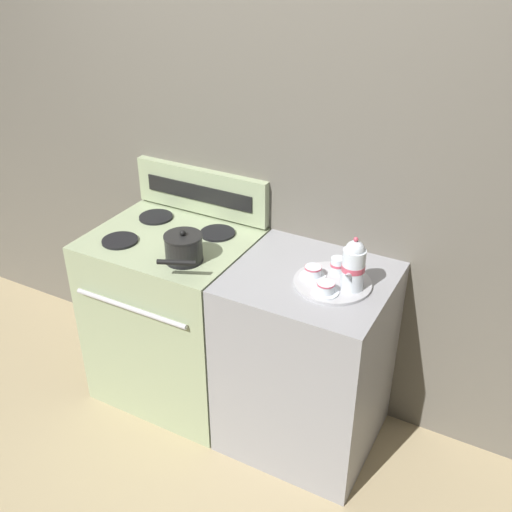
{
  "coord_description": "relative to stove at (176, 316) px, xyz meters",
  "views": [
    {
      "loc": [
        1.21,
        -2.03,
        2.3
      ],
      "look_at": [
        0.16,
        -0.08,
        1.01
      ],
      "focal_mm": 42.0,
      "sensor_mm": 36.0,
      "label": 1
    }
  ],
  "objects": [
    {
      "name": "ground_plane",
      "position": [
        0.35,
        0.0,
        -0.47
      ],
      "size": [
        6.0,
        6.0,
        0.0
      ],
      "primitive_type": "plane",
      "color": "tan"
    },
    {
      "name": "wall_back",
      "position": [
        0.35,
        0.34,
        0.63
      ],
      "size": [
        6.0,
        0.05,
        2.2
      ],
      "color": "#666056",
      "rests_on": "ground"
    },
    {
      "name": "stove",
      "position": [
        0.0,
        0.0,
        0.0
      ],
      "size": [
        0.77,
        0.66,
        0.94
      ],
      "color": "#9EAD84",
      "rests_on": "ground"
    },
    {
      "name": "control_panel",
      "position": [
        0.0,
        0.29,
        0.59
      ],
      "size": [
        0.75,
        0.05,
        0.24
      ],
      "color": "#9EAD84",
      "rests_on": "stove"
    },
    {
      "name": "side_counter",
      "position": [
        0.74,
        0.0,
        -0.0
      ],
      "size": [
        0.69,
        0.63,
        0.93
      ],
      "color": "#939399",
      "rests_on": "ground"
    },
    {
      "name": "saucepan",
      "position": [
        0.19,
        -0.15,
        0.53
      ],
      "size": [
        0.23,
        0.28,
        0.14
      ],
      "color": "black",
      "rests_on": "stove"
    },
    {
      "name": "serving_tray",
      "position": [
        0.84,
        -0.01,
        0.47
      ],
      "size": [
        0.33,
        0.33,
        0.01
      ],
      "color": "#B2B2B7",
      "rests_on": "side_counter"
    },
    {
      "name": "teapot",
      "position": [
        0.93,
        -0.02,
        0.59
      ],
      "size": [
        0.1,
        0.15,
        0.24
      ],
      "color": "silver",
      "rests_on": "serving_tray"
    },
    {
      "name": "teacup_left",
      "position": [
        0.85,
        -0.11,
        0.5
      ],
      "size": [
        0.11,
        0.11,
        0.05
      ],
      "color": "silver",
      "rests_on": "serving_tray"
    },
    {
      "name": "teacup_right",
      "position": [
        0.75,
        -0.02,
        0.5
      ],
      "size": [
        0.11,
        0.11,
        0.05
      ],
      "color": "silver",
      "rests_on": "serving_tray"
    },
    {
      "name": "creamer_jug",
      "position": [
        0.83,
        0.08,
        0.51
      ],
      "size": [
        0.06,
        0.06,
        0.06
      ],
      "color": "silver",
      "rests_on": "serving_tray"
    }
  ]
}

